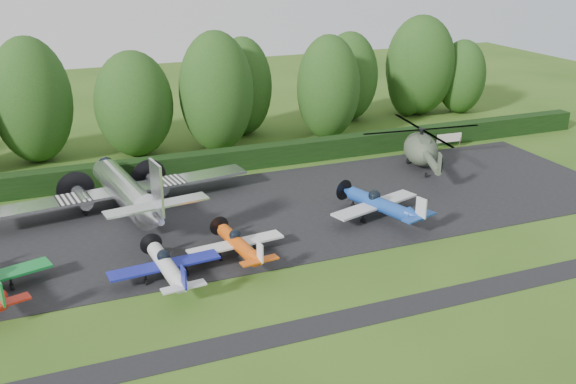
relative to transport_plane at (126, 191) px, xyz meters
name	(u,v)px	position (x,y,z in m)	size (l,w,h in m)	color
ground	(247,284)	(5.25, -13.97, -1.87)	(160.00, 160.00, 0.00)	#294F16
apron	(206,223)	(5.25, -3.97, -1.87)	(70.00, 18.00, 0.01)	black
taxiway_verge	(282,334)	(5.25, -19.97, -1.87)	(70.00, 2.00, 0.00)	black
hedgerow	(175,177)	(5.25, 7.03, -1.87)	(90.00, 1.60, 2.00)	black
transport_plane	(126,191)	(0.00, 0.00, 0.00)	(20.98, 16.09, 6.72)	silver
light_plane_white	(167,266)	(0.69, -11.93, -0.74)	(7.06, 7.42, 2.71)	silver
light_plane_orange	(239,244)	(5.81, -10.50, -0.80)	(6.72, 7.06, 2.58)	#CF4D0C
light_plane_blue	(380,204)	(17.82, -8.29, -0.60)	(7.98, 8.39, 3.06)	#184094
helicopter	(421,147)	(27.47, 1.29, 0.14)	(11.63, 13.61, 3.74)	#3E4837
sign_board	(449,139)	(33.37, 5.16, -0.80)	(2.83, 0.11, 1.59)	#3F3326
tree_2	(134,104)	(3.21, 14.81, 3.31)	(7.61, 7.61, 10.39)	black
tree_3	(349,77)	(28.89, 19.40, 3.32)	(6.71, 6.71, 10.41)	black
tree_4	(31,101)	(-6.02, 16.35, 4.13)	(7.49, 7.49, 12.03)	black
tree_5	(243,87)	(15.39, 18.09, 3.45)	(6.33, 6.33, 10.68)	black
tree_7	(216,92)	(11.14, 13.39, 4.15)	(7.40, 7.40, 12.08)	black
tree_8	(462,77)	(43.31, 17.40, 2.62)	(5.82, 5.82, 9.03)	black
tree_9	(328,88)	(23.30, 13.17, 3.67)	(6.71, 6.71, 11.12)	black
tree_10	(420,65)	(38.18, 18.86, 4.10)	(8.32, 8.32, 11.98)	black
tree_11	(409,72)	(36.45, 18.40, 3.52)	(5.33, 5.33, 10.83)	black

